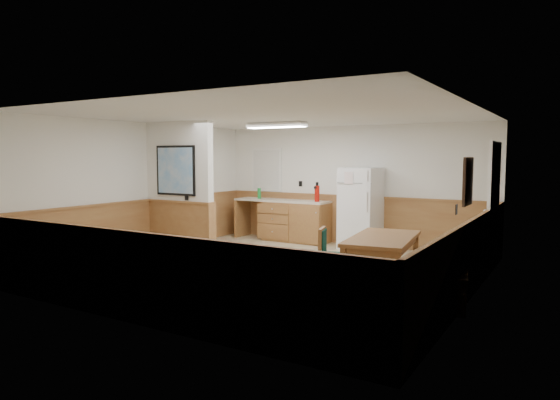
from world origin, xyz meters
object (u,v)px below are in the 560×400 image
Objects in this scene: dining_table at (383,243)px; fire_extinguisher at (317,193)px; soap_bottle at (259,193)px; dining_bench at (454,273)px; refrigerator at (361,208)px; dining_chair at (328,253)px.

fire_extinguisher is at bearing 123.49° from dining_table.
soap_bottle is at bearing 155.66° from fire_extinguisher.
refrigerator is at bearing 120.94° from dining_bench.
dining_chair is 2.04× the size of fire_extinguisher.
refrigerator reaches higher than dining_bench.
soap_bottle is at bearing 119.42° from dining_chair.
dining_table is at bearing 173.05° from dining_bench.
dining_bench is 4.00× the size of fire_extinguisher.
dining_table is at bearing 2.50° from dining_chair.
fire_extinguisher is (-0.99, 0.01, 0.27)m from refrigerator.
refrigerator is 0.98× the size of dining_bench.
dining_chair is (-0.71, -0.25, -0.16)m from dining_table.
dining_bench is 4.46m from fire_extinguisher.
refrigerator is 3.18m from dining_chair.
fire_extinguisher is at bearing 130.63° from dining_bench.
refrigerator is at bearing 86.97° from dining_chair.
refrigerator is 3.92× the size of fire_extinguisher.
dining_chair is at bearing -168.17° from dining_table.
dining_chair is (-1.67, -0.30, 0.15)m from dining_bench.
dining_chair is (0.75, -3.07, -0.32)m from refrigerator.
refrigerator reaches higher than dining_chair.
dining_bench is at bearing -63.40° from fire_extinguisher.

